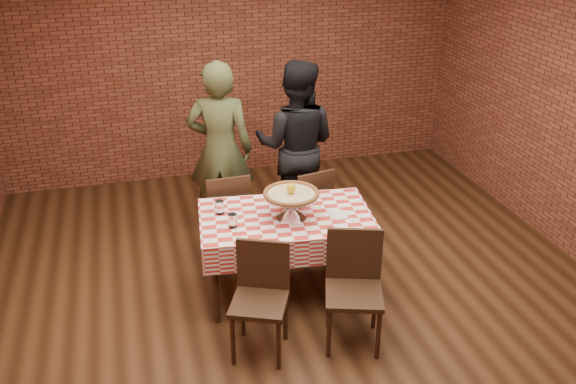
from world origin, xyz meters
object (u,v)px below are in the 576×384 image
object	(u,v)px
chair_near_right	(354,294)
diner_olive	(220,150)
table	(286,254)
chair_far_right	(307,207)
pizza	(291,194)
chair_far_left	(226,212)
condiment_caddy	(291,194)
pizza_stand	(291,206)
water_glass_left	(233,221)
water_glass_right	(220,207)
chair_near_left	(259,304)
diner_black	(296,146)

from	to	relation	value
chair_near_right	diner_olive	world-z (taller)	diner_olive
table	chair_far_right	xyz separation A→B (m)	(0.40, 0.71, 0.06)
pizza	chair_far_left	bearing A→B (deg)	117.08
condiment_caddy	chair_far_right	world-z (taller)	condiment_caddy
pizza_stand	diner_olive	size ratio (longest dim) A/B	0.26
water_glass_left	chair_near_right	xyz separation A→B (m)	(0.78, -0.73, -0.36)
pizza_stand	water_glass_left	xyz separation A→B (m)	(-0.50, -0.04, -0.04)
table	chair_near_right	xyz separation A→B (m)	(0.32, -0.81, 0.08)
chair_near_right	chair_far_right	xyz separation A→B (m)	(0.09, 1.52, -0.02)
chair_near_right	water_glass_left	bearing A→B (deg)	155.24
water_glass_left	diner_olive	bearing A→B (deg)	84.46
water_glass_right	chair_far_left	xyz separation A→B (m)	(0.14, 0.60, -0.37)
condiment_caddy	chair_near_right	world-z (taller)	chair_near_right
table	pizza	bearing A→B (deg)	-48.97
pizza	water_glass_left	distance (m)	0.53
pizza	water_glass_left	xyz separation A→B (m)	(-0.50, -0.04, -0.15)
chair_near_left	diner_olive	bearing A→B (deg)	111.72
pizza_stand	water_glass_left	world-z (taller)	pizza_stand
diner_olive	condiment_caddy	bearing A→B (deg)	132.10
pizza	water_glass_right	size ratio (longest dim) A/B	3.98
diner_black	water_glass_left	bearing A→B (deg)	79.72
chair_far_left	chair_far_right	bearing A→B (deg)	173.02
pizza_stand	pizza	size ratio (longest dim) A/B	0.99
table	chair_near_right	bearing A→B (deg)	-68.66
pizza_stand	chair_far_left	size ratio (longest dim) A/B	0.52
table	diner_black	bearing A→B (deg)	70.28
diner_olive	pizza	bearing A→B (deg)	123.09
condiment_caddy	diner_black	xyz separation A→B (m)	(0.31, 0.94, 0.06)
chair_near_left	chair_near_right	distance (m)	0.73
chair_far_right	chair_near_right	bearing A→B (deg)	74.67
diner_black	chair_far_right	bearing A→B (deg)	111.28
chair_far_right	water_glass_right	bearing A→B (deg)	17.38
table	pizza_stand	bearing A→B (deg)	-48.97
water_glass_right	chair_near_right	distance (m)	1.35
table	chair_far_left	xyz separation A→B (m)	(-0.38, 0.78, 0.07)
diner_black	chair_far_left	bearing A→B (deg)	52.20
pizza	water_glass_left	world-z (taller)	pizza
pizza_stand	pizza	bearing A→B (deg)	-90.00
condiment_caddy	chair_far_left	distance (m)	0.81
pizza_stand	diner_olive	bearing A→B (deg)	106.05
condiment_caddy	pizza_stand	bearing A→B (deg)	-94.63
pizza	chair_near_left	size ratio (longest dim) A/B	0.53
table	chair_near_left	size ratio (longest dim) A/B	1.62
water_glass_right	diner_black	bearing A→B (deg)	46.78
pizza	condiment_caddy	xyz separation A→B (m)	(0.09, 0.31, -0.15)
diner_black	pizza	bearing A→B (deg)	97.02
chair_far_left	diner_black	world-z (taller)	diner_black
pizza_stand	chair_near_left	bearing A→B (deg)	-122.36
chair_near_left	water_glass_left	bearing A→B (deg)	119.17
water_glass_right	chair_near_left	xyz separation A→B (m)	(0.12, -0.92, -0.37)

